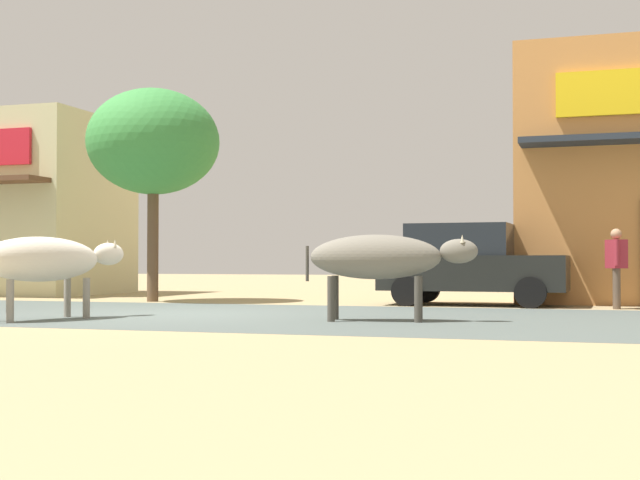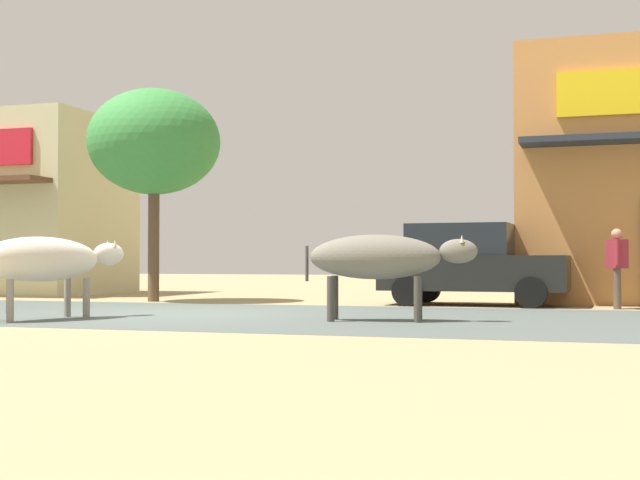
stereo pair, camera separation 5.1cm
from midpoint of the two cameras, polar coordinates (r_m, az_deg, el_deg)
name	(u,v)px [view 2 (the right image)]	position (r m, az deg, el deg)	size (l,w,h in m)	color
ground	(174,314)	(15.18, -9.32, -4.72)	(80.00, 80.00, 0.00)	tan
asphalt_road	(174,314)	(15.18, -9.32, -4.71)	(72.00, 6.75, 0.00)	#505A56
roadside_tree	(154,143)	(19.94, -10.58, 6.20)	(2.92, 2.92, 4.69)	brown
parked_hatchback_car	(471,264)	(18.16, 9.80, -1.50)	(3.73, 2.03, 1.64)	black
cow_near_brown	(44,260)	(14.09, -17.27, -1.24)	(1.44, 2.53, 1.26)	beige
cow_far_dark	(380,258)	(13.18, 3.98, -1.16)	(2.55, 1.03, 1.29)	slate
pedestrian_by_shop	(617,262)	(17.34, 18.69, -1.37)	(0.41, 0.61, 1.50)	brown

